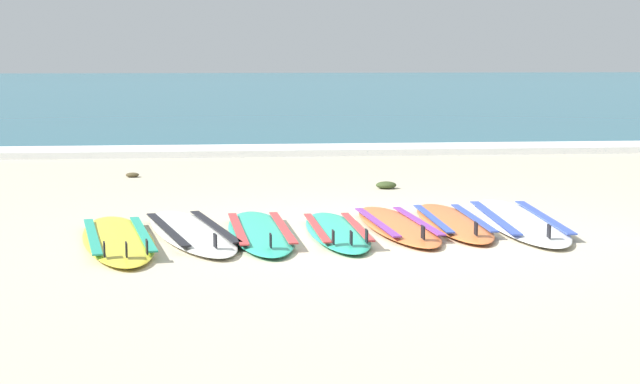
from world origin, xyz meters
name	(u,v)px	position (x,y,z in m)	size (l,w,h in m)	color
ground_plane	(382,234)	(0.00, 0.00, 0.00)	(80.00, 80.00, 0.00)	#C1B599
sea	(258,87)	(0.00, 36.39, 0.05)	(80.00, 60.00, 0.10)	#23667A
wave_foam_strip	(314,150)	(0.00, 6.92, 0.06)	(80.00, 1.05, 0.11)	white
surfboard_0	(118,239)	(-2.30, -0.22, 0.04)	(0.99, 2.39, 0.18)	yellow
surfboard_1	(191,232)	(-1.70, 0.06, 0.04)	(1.15, 2.42, 0.18)	silver
surfboard_2	(260,232)	(-1.09, 0.00, 0.04)	(0.68, 2.22, 0.18)	#2DB793
surfboard_3	(337,231)	(-0.41, -0.04, 0.04)	(0.57, 2.01, 0.18)	#2DB793
surfboard_4	(397,225)	(0.17, 0.21, 0.04)	(0.71, 2.18, 0.18)	orange
surfboard_5	(453,222)	(0.72, 0.33, 0.04)	(0.53, 2.13, 0.18)	orange
surfboard_6	(519,221)	(1.35, 0.33, 0.04)	(0.79, 2.63, 0.18)	white
seaweed_clump_near_shoreline	(132,175)	(-2.61, 4.19, 0.03)	(0.17, 0.14, 0.06)	#4C4228
seaweed_clump_mid_sand	(386,185)	(0.50, 2.83, 0.04)	(0.25, 0.20, 0.09)	#384723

